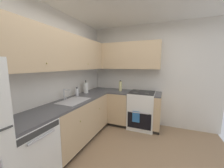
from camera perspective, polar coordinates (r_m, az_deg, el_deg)
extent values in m
cube|color=silver|center=(2.58, -26.76, 1.12)|extent=(3.77, 0.05, 2.60)
cube|color=silver|center=(3.58, 16.38, 3.43)|extent=(0.05, 3.22, 2.60)
cube|color=white|center=(2.22, -33.39, -24.33)|extent=(0.60, 0.60, 0.87)
cube|color=#333333|center=(1.82, -28.66, -17.63)|extent=(0.55, 0.01, 0.07)
cube|color=silver|center=(1.84, -28.20, -19.73)|extent=(0.36, 0.02, 0.02)
cube|color=tan|center=(2.88, -14.50, -14.51)|extent=(1.61, 0.60, 0.78)
cube|color=black|center=(3.09, -14.67, -21.85)|extent=(1.61, 0.54, 0.09)
sphere|color=tan|center=(2.39, -13.60, -15.56)|extent=(0.02, 0.02, 0.02)
sphere|color=tan|center=(2.95, -5.48, -10.68)|extent=(0.02, 0.02, 0.02)
cube|color=#4C4C51|center=(2.75, -14.84, -6.68)|extent=(2.81, 0.60, 0.03)
cube|color=tan|center=(3.57, 3.61, -9.74)|extent=(0.60, 0.49, 0.78)
cube|color=black|center=(3.75, 3.70, -15.92)|extent=(0.54, 0.49, 0.09)
cube|color=tan|center=(3.41, 19.21, -11.08)|extent=(0.60, 0.15, 0.78)
cube|color=black|center=(3.60, 18.89, -17.47)|extent=(0.54, 0.15, 0.09)
sphere|color=tan|center=(3.07, 19.04, -10.37)|extent=(0.02, 0.02, 0.02)
cube|color=#4C4C51|center=(3.47, 3.67, -3.33)|extent=(0.60, 0.49, 0.03)
cube|color=#4C4C51|center=(3.30, 19.55, -4.39)|extent=(0.60, 0.15, 0.03)
cube|color=white|center=(3.47, 12.79, -10.94)|extent=(0.64, 0.62, 0.90)
cube|color=black|center=(3.23, 11.72, -15.51)|extent=(0.02, 0.55, 0.38)
cube|color=silver|center=(3.13, 11.76, -12.15)|extent=(0.02, 0.43, 0.02)
cube|color=black|center=(3.35, 13.04, -3.52)|extent=(0.59, 0.60, 0.01)
cube|color=white|center=(3.63, 13.83, -1.53)|extent=(0.03, 0.60, 0.15)
cylinder|color=#4C4C4C|center=(3.19, 15.07, -3.99)|extent=(0.11, 0.11, 0.01)
cylinder|color=#4C4C4C|center=(3.24, 10.26, -3.68)|extent=(0.11, 0.11, 0.01)
cylinder|color=#4C4C4C|center=(3.47, 15.64, -3.05)|extent=(0.11, 0.11, 0.01)
cylinder|color=#4C4C4C|center=(3.51, 11.20, -2.78)|extent=(0.11, 0.11, 0.01)
cube|color=#2D6BB2|center=(3.18, 10.39, -13.90)|extent=(0.02, 0.17, 0.26)
cube|color=tan|center=(2.64, -20.25, 12.92)|extent=(2.49, 0.32, 0.67)
sphere|color=tan|center=(2.12, -26.55, 8.02)|extent=(0.02, 0.02, 0.02)
sphere|color=tan|center=(2.96, -10.35, 8.58)|extent=(0.02, 0.02, 0.02)
cube|color=tan|center=(3.52, 5.45, 12.09)|extent=(0.32, 1.81, 0.67)
cube|color=#B7B7BC|center=(2.61, -16.33, -7.05)|extent=(0.60, 0.40, 0.01)
cube|color=gray|center=(2.62, -16.28, -8.08)|extent=(0.55, 0.36, 0.09)
cube|color=#99999E|center=(2.62, -16.30, -7.80)|extent=(0.02, 0.35, 0.06)
cylinder|color=silver|center=(2.73, -20.22, -4.31)|extent=(0.02, 0.02, 0.22)
cylinder|color=silver|center=(2.66, -19.13, -2.42)|extent=(0.02, 0.15, 0.02)
cylinder|color=silver|center=(2.79, -19.45, -5.68)|extent=(0.02, 0.02, 0.06)
cylinder|color=silver|center=(3.01, -15.06, -3.47)|extent=(0.07, 0.07, 0.16)
cylinder|color=#262626|center=(2.99, -15.13, -1.67)|extent=(0.03, 0.03, 0.03)
cylinder|color=white|center=(3.25, -11.34, -1.59)|extent=(0.11, 0.11, 0.26)
cylinder|color=#3F3F3F|center=(3.25, -11.35, -1.25)|extent=(0.02, 0.02, 0.32)
cylinder|color=beige|center=(3.44, 3.69, -0.96)|extent=(0.08, 0.08, 0.26)
cylinder|color=black|center=(3.42, 3.71, 1.35)|extent=(0.04, 0.04, 0.02)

